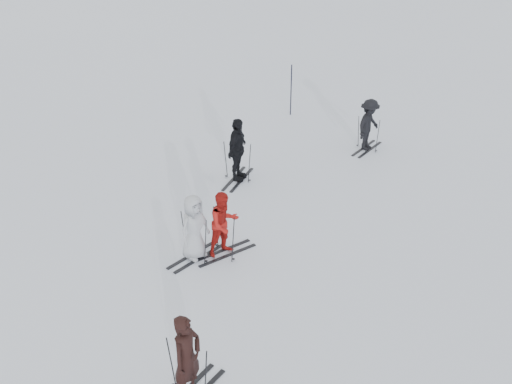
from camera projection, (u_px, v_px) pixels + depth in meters
ground at (233, 240)px, 16.88m from camera, size 120.00×120.00×0.00m
skier_near_dark at (187, 359)px, 11.68m from camera, size 0.49×0.71×1.85m
skier_red at (224, 225)px, 15.90m from camera, size 0.86×0.98×1.72m
skier_grey at (194, 228)px, 15.76m from camera, size 0.60×0.87×1.72m
skier_uphill_left at (237, 151)px, 19.39m from camera, size 0.80×1.25×1.98m
skier_uphill_far at (369, 125)px, 21.40m from camera, size 0.69×1.15×1.76m
skis_near_dark at (188, 370)px, 11.81m from camera, size 1.89×1.10×1.33m
skis_red at (224, 232)px, 16.00m from camera, size 1.93×1.37×1.28m
skis_grey at (195, 236)px, 15.87m from camera, size 1.78×1.02×1.26m
skis_uphill_left at (237, 161)px, 19.56m from camera, size 1.96×1.40×1.29m
skis_uphill_far at (368, 133)px, 21.54m from camera, size 1.64×0.90×1.18m
piste_marker at (291, 90)px, 24.10m from camera, size 0.05×0.05×1.97m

